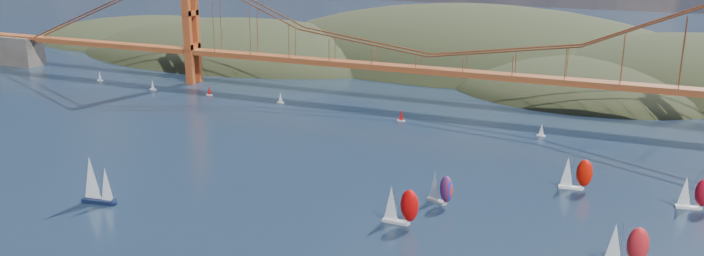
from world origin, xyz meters
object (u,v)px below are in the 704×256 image
at_px(racer_3, 694,193).
at_px(racer_5, 575,173).
at_px(racer_0, 400,205).
at_px(sloop_navy, 96,181).
at_px(racer_rwb, 440,188).
at_px(racer_1, 625,245).

xyz_separation_m(racer_3, racer_5, (-30.75, 2.76, 0.26)).
bearing_deg(racer_0, sloop_navy, -165.20).
relative_size(racer_0, racer_3, 1.11).
xyz_separation_m(racer_3, racer_rwb, (-63.57, -23.07, -0.12)).
height_order(racer_3, racer_rwb, racer_3).
bearing_deg(racer_rwb, racer_0, -81.13).
height_order(racer_0, racer_rwb, racer_0).
relative_size(sloop_navy, racer_1, 1.36).
distance_m(racer_3, racer_rwb, 67.63).
relative_size(racer_5, racer_rwb, 1.08).
xyz_separation_m(sloop_navy, racer_1, (134.56, 18.10, -1.37)).
bearing_deg(racer_1, sloop_navy, -179.74).
height_order(racer_0, racer_1, racer_0).
relative_size(racer_1, racer_3, 1.10).
relative_size(sloop_navy, racer_rwb, 1.53).
relative_size(sloop_navy, racer_3, 1.49).
bearing_deg(racer_0, racer_5, 49.46).
bearing_deg(racer_5, racer_0, -138.08).
xyz_separation_m(racer_0, racer_rwb, (5.51, 17.36, -0.62)).
distance_m(sloop_navy, racer_1, 135.78).
bearing_deg(racer_3, racer_0, -158.01).
xyz_separation_m(racer_1, racer_5, (-15.32, 44.89, -0.19)).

